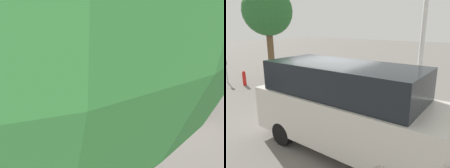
{
  "view_description": "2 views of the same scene",
  "coord_description": "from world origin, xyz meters",
  "views": [
    {
      "loc": [
        -7.38,
        1.73,
        3.77
      ],
      "look_at": [
        -0.51,
        0.3,
        1.03
      ],
      "focal_mm": 45.0,
      "sensor_mm": 36.0,
      "label": 1
    },
    {
      "loc": [
        4.23,
        -5.5,
        3.16
      ],
      "look_at": [
        0.22,
        0.01,
        1.32
      ],
      "focal_mm": 35.0,
      "sensor_mm": 36.0,
      "label": 2
    }
  ],
  "objects": [
    {
      "name": "parking_meter_near",
      "position": [
        -0.15,
        0.38,
        1.04
      ],
      "size": [
        0.21,
        0.12,
        1.4
      ],
      "rotation": [
        0.0,
        0.0,
        -0.07
      ],
      "color": "#9E9EA3",
      "rests_on": "ground"
    },
    {
      "name": "lamp_post",
      "position": [
        2.26,
        1.75,
        1.75
      ],
      "size": [
        0.44,
        0.44,
        5.75
      ],
      "color": "beige",
      "rests_on": "ground"
    },
    {
      "name": "parked_van",
      "position": [
        1.34,
        -1.22,
        1.2
      ],
      "size": [
        4.92,
        1.9,
        2.26
      ],
      "rotation": [
        0.0,
        0.0,
        -0.01
      ],
      "color": "beige",
      "rests_on": "ground"
    },
    {
      "name": "ground_plane",
      "position": [
        0.0,
        0.0,
        0.0
      ],
      "size": [
        80.0,
        80.0,
        0.0
      ],
      "primitive_type": "plane",
      "color": "slate"
    }
  ]
}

